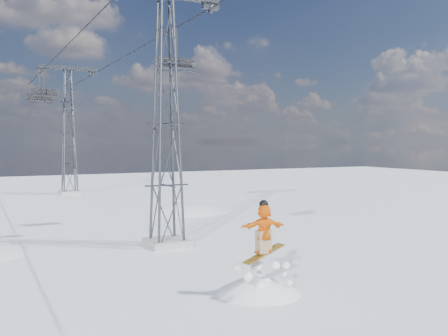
{
  "coord_description": "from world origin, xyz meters",
  "views": [
    {
      "loc": [
        -6.98,
        -13.08,
        4.7
      ],
      "look_at": [
        1.19,
        3.06,
        3.75
      ],
      "focal_mm": 40.0,
      "sensor_mm": 36.0,
      "label": 1
    }
  ],
  "objects": [
    {
      "name": "lift_chair_extra",
      "position": [
        -1.4,
        31.5,
        8.79
      ],
      "size": [
        2.07,
        0.6,
        2.57
      ],
      "color": "black",
      "rests_on": "ground"
    },
    {
      "name": "lift_chair_far",
      "position": [
        -1.4,
        34.7,
        8.7
      ],
      "size": [
        2.17,
        0.62,
        2.69
      ],
      "color": "black",
      "rests_on": "ground"
    },
    {
      "name": "ground",
      "position": [
        0.0,
        0.0,
        0.0
      ],
      "size": [
        120.0,
        120.0,
        0.0
      ],
      "primitive_type": "plane",
      "color": "white",
      "rests_on": "ground"
    },
    {
      "name": "lift_tower_far",
      "position": [
        0.8,
        33.0,
        5.47
      ],
      "size": [
        5.2,
        1.8,
        11.43
      ],
      "color": "#999999",
      "rests_on": "ground"
    },
    {
      "name": "lift_tower_near",
      "position": [
        0.8,
        8.0,
        5.47
      ],
      "size": [
        5.2,
        1.8,
        11.43
      ],
      "color": "#999999",
      "rests_on": "ground"
    },
    {
      "name": "lift_chair_mid",
      "position": [
        3.0,
        12.31,
        8.92
      ],
      "size": [
        1.94,
        0.56,
        2.41
      ],
      "color": "black",
      "rests_on": "ground"
    },
    {
      "name": "haul_cables",
      "position": [
        0.8,
        19.5,
        10.85
      ],
      "size": [
        4.46,
        51.0,
        0.06
      ],
      "color": "black",
      "rests_on": "ground"
    }
  ]
}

